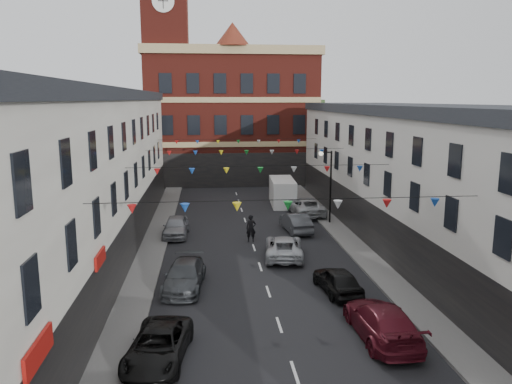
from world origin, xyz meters
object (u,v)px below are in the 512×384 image
object	(u,v)px
street_lamp	(328,177)
car_right_c	(382,321)
car_right_e	(296,222)
white_van	(282,192)
car_right_d	(337,280)
pedestrian	(251,228)
car_left_d	(184,276)
car_right_f	(306,206)
car_left_e	(176,226)
car_left_c	(158,346)
moving_car	(284,247)

from	to	relation	value
street_lamp	car_right_c	xyz separation A→B (m)	(-2.40, -19.69, -3.13)
car_right_e	white_van	size ratio (longest dim) A/B	0.80
car_right_d	white_van	size ratio (longest dim) A/B	0.72
street_lamp	white_van	world-z (taller)	street_lamp
car_right_d	pedestrian	size ratio (longest dim) A/B	2.09
car_left_d	white_van	size ratio (longest dim) A/B	0.87
car_right_e	car_right_f	world-z (taller)	car_right_f
car_right_c	car_right_d	size ratio (longest dim) A/B	1.31
car_left_d	car_left_e	distance (m)	10.66
street_lamp	car_left_d	size ratio (longest dim) A/B	1.22
car_left_c	car_left_d	bearing A→B (deg)	92.54
car_right_d	pedestrian	bearing A→B (deg)	-76.81
car_left_e	moving_car	bearing A→B (deg)	-36.31
street_lamp	car_right_c	world-z (taller)	street_lamp
car_right_d	street_lamp	bearing A→B (deg)	-108.34
car_left_d	car_right_c	world-z (taller)	car_right_c
car_left_e	car_right_d	size ratio (longest dim) A/B	1.08
car_left_c	car_right_f	distance (m)	26.29
car_right_e	moving_car	xyz separation A→B (m)	(-1.88, -6.19, -0.04)
car_left_c	car_right_f	world-z (taller)	car_right_f
car_left_c	moving_car	distance (m)	14.17
car_left_c	white_van	distance (m)	30.12
car_right_d	car_left_d	bearing A→B (deg)	-17.07
car_right_c	pedestrian	size ratio (longest dim) A/B	2.74
car_right_c	pedestrian	distance (m)	15.80
car_right_e	moving_car	bearing A→B (deg)	67.20
car_right_d	pedestrian	xyz separation A→B (m)	(-3.66, 10.04, 0.28)
moving_car	car_right_f	bearing A→B (deg)	-100.55
car_left_e	car_right_f	xyz separation A→B (m)	(11.00, 5.83, 0.04)
white_van	car_right_e	bearing A→B (deg)	-89.83
street_lamp	pedestrian	world-z (taller)	street_lamp
car_left_c	car_left_d	size ratio (longest dim) A/B	0.95
street_lamp	car_left_c	bearing A→B (deg)	-119.52
car_right_e	pedestrian	distance (m)	4.38
car_right_d	pedestrian	world-z (taller)	pedestrian
car_right_f	white_van	bearing A→B (deg)	-74.97
car_right_d	car_right_e	size ratio (longest dim) A/B	0.90
car_left_c	pedestrian	distance (m)	16.97
car_left_d	car_right_f	size ratio (longest dim) A/B	0.86
white_van	pedestrian	world-z (taller)	white_van
street_lamp	car_right_e	world-z (taller)	street_lamp
car_right_c	car_right_e	bearing A→B (deg)	-89.30
car_left_d	car_right_c	size ratio (longest dim) A/B	0.92
car_left_c	car_right_d	bearing A→B (deg)	42.90
car_right_f	moving_car	bearing A→B (deg)	70.26
car_right_d	moving_car	bearing A→B (deg)	-80.12
car_left_d	car_right_f	xyz separation A→B (m)	(9.95, 16.44, 0.08)
car_right_f	white_van	world-z (taller)	white_van
car_left_c	car_right_e	xyz separation A→B (m)	(8.74, 18.58, 0.10)
car_left_e	pedestrian	bearing A→B (deg)	-17.82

